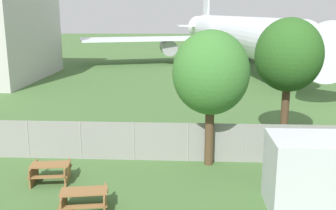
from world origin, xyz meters
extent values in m
cylinder|color=gray|center=(-7.64, 10.20, 0.94)|extent=(0.07, 0.07, 1.87)
cylinder|color=gray|center=(-5.09, 10.20, 0.94)|extent=(0.07, 0.07, 1.87)
cylinder|color=gray|center=(-2.55, 10.20, 0.94)|extent=(0.07, 0.07, 1.87)
cylinder|color=gray|center=(0.00, 10.20, 0.94)|extent=(0.07, 0.07, 1.87)
cylinder|color=gray|center=(2.55, 10.20, 0.94)|extent=(0.07, 0.07, 1.87)
cylinder|color=gray|center=(5.09, 10.20, 0.94)|extent=(0.07, 0.07, 1.87)
cube|color=gray|center=(0.00, 10.20, 0.94)|extent=(56.00, 0.01, 1.87)
cylinder|color=white|center=(5.98, 45.55, 4.03)|extent=(11.08, 40.06, 4.57)
cone|color=white|center=(9.64, 23.64, 4.03)|extent=(5.26, 5.26, 4.57)
cone|color=white|center=(2.22, 68.02, 4.03)|extent=(4.99, 6.31, 4.11)
cube|color=white|center=(16.74, 49.37, 3.34)|extent=(18.07, 6.05, 0.30)
cylinder|color=#939399|center=(14.02, 49.33, 2.16)|extent=(2.70, 4.39, 2.05)
cube|color=white|center=(-5.45, 45.66, 3.34)|extent=(18.78, 10.71, 0.30)
cylinder|color=#939399|center=(-2.86, 46.51, 2.16)|extent=(2.70, 4.39, 2.05)
cube|color=white|center=(2.92, 63.85, 4.48)|extent=(10.51, 5.26, 0.20)
cylinder|color=#2D2D33|center=(8.11, 32.77, 0.87)|extent=(0.24, 0.24, 1.74)
cylinder|color=#2D2D33|center=(8.11, 32.77, 0.28)|extent=(0.39, 0.60, 0.56)
cylinder|color=#2D2D33|center=(8.35, 47.97, 0.87)|extent=(0.24, 0.24, 1.74)
cylinder|color=#2D2D33|center=(8.35, 47.97, 0.28)|extent=(0.39, 0.60, 0.56)
cylinder|color=#2D2D33|center=(2.95, 47.06, 0.87)|extent=(0.24, 0.24, 1.74)
cylinder|color=#2D2D33|center=(2.95, 47.06, 0.28)|extent=(0.39, 0.60, 0.56)
cube|color=silver|center=(5.00, 5.84, 1.33)|extent=(4.29, 2.29, 2.65)
cube|color=brown|center=(-3.63, 5.25, 0.74)|extent=(1.74, 1.03, 0.04)
cube|color=brown|center=(-3.72, 5.81, 0.44)|extent=(1.66, 0.56, 0.04)
cube|color=brown|center=(-3.53, 4.70, 0.44)|extent=(1.66, 0.56, 0.04)
cube|color=brown|center=(-2.92, 5.38, 0.37)|extent=(0.30, 1.39, 0.74)
cube|color=brown|center=(-4.34, 5.13, 0.37)|extent=(0.30, 1.39, 0.74)
cube|color=brown|center=(-5.68, 7.62, 0.74)|extent=(1.67, 0.97, 0.04)
cube|color=brown|center=(-5.75, 8.17, 0.44)|extent=(1.60, 0.50, 0.04)
cube|color=brown|center=(-5.60, 7.07, 0.44)|extent=(1.60, 0.50, 0.04)
cube|color=brown|center=(-4.99, 7.72, 0.37)|extent=(0.26, 1.39, 0.74)
cube|color=brown|center=(-6.36, 7.52, 0.37)|extent=(0.26, 1.39, 0.74)
cylinder|color=#4C3823|center=(5.10, 13.13, 1.63)|extent=(0.41, 0.41, 3.27)
ellipsoid|color=#28561E|center=(5.10, 13.13, 4.73)|extent=(3.44, 3.44, 3.79)
cylinder|color=#4C3823|center=(0.97, 9.88, 1.42)|extent=(0.41, 0.41, 2.84)
ellipsoid|color=#38702D|center=(0.97, 9.88, 4.28)|extent=(3.40, 3.40, 3.74)
camera|label=1|loc=(0.01, -7.28, 6.88)|focal=42.00mm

